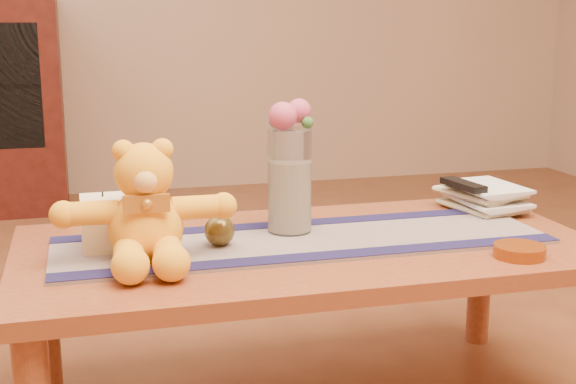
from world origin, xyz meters
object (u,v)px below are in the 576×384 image
object	(u,v)px
tv_remote	(463,185)
amber_dish	(519,251)
pillar_candle	(104,223)
bronze_ball	(219,231)
glass_vase	(290,181)
book_bottom	(460,210)
teddy_bear	(145,203)

from	to	relation	value
tv_remote	amber_dish	distance (m)	0.40
pillar_candle	bronze_ball	size ratio (longest dim) A/B	1.71
glass_vase	tv_remote	bearing A→B (deg)	7.51
book_bottom	amber_dish	bearing A→B (deg)	-109.59
glass_vase	bronze_ball	distance (m)	0.23
teddy_bear	pillar_candle	distance (m)	0.15
pillar_candle	tv_remote	world-z (taller)	pillar_candle
teddy_bear	amber_dish	bearing A→B (deg)	-10.85
glass_vase	amber_dish	xyz separation A→B (m)	(0.46, -0.32, -0.12)
pillar_candle	bronze_ball	distance (m)	0.27
glass_vase	teddy_bear	bearing A→B (deg)	-159.36
pillar_candle	book_bottom	xyz separation A→B (m)	(0.97, 0.11, -0.06)
teddy_bear	pillar_candle	xyz separation A→B (m)	(-0.09, 0.11, -0.07)
glass_vase	book_bottom	bearing A→B (deg)	8.61
bronze_ball	pillar_candle	bearing A→B (deg)	169.80
tv_remote	pillar_candle	bearing A→B (deg)	177.34
pillar_candle	tv_remote	size ratio (longest dim) A/B	0.78
glass_vase	pillar_candle	bearing A→B (deg)	-175.96
bronze_ball	tv_remote	world-z (taller)	tv_remote
teddy_bear	glass_vase	bearing A→B (deg)	22.35
teddy_bear	pillar_candle	bearing A→B (deg)	131.07
tv_remote	amber_dish	world-z (taller)	tv_remote
teddy_bear	bronze_ball	size ratio (longest dim) A/B	5.21
teddy_bear	book_bottom	bearing A→B (deg)	15.51
bronze_ball	book_bottom	bearing A→B (deg)	12.54
book_bottom	tv_remote	distance (m)	0.08
pillar_candle	bronze_ball	world-z (taller)	pillar_candle
teddy_bear	book_bottom	xyz separation A→B (m)	(0.89, 0.22, -0.13)
bronze_ball	book_bottom	size ratio (longest dim) A/B	0.33
tv_remote	bronze_ball	bearing A→B (deg)	-176.80
pillar_candle	glass_vase	bearing A→B (deg)	4.04
teddy_bear	tv_remote	size ratio (longest dim) A/B	2.36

